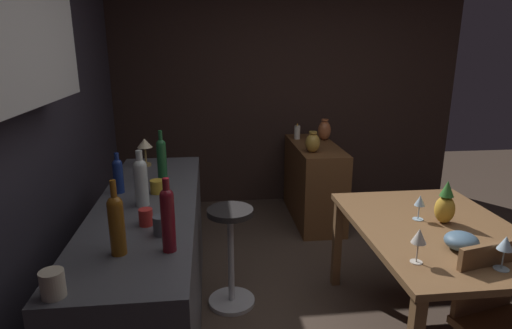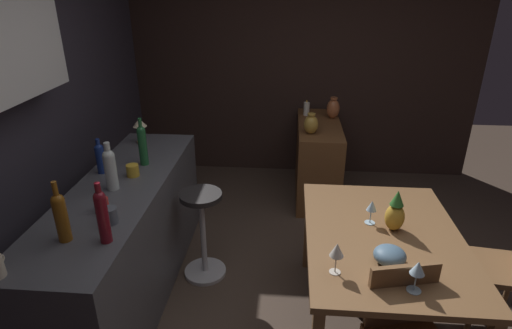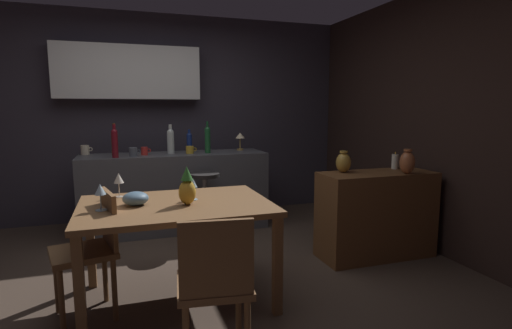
{
  "view_description": "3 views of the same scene",
  "coord_description": "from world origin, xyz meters",
  "px_view_note": "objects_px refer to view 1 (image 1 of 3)",
  "views": [
    {
      "loc": [
        -2.3,
        1.0,
        1.83
      ],
      "look_at": [
        0.87,
        0.65,
        0.92
      ],
      "focal_mm": 29.71,
      "sensor_mm": 36.0,
      "label": 1
    },
    {
      "loc": [
        -2.3,
        0.24,
        2.2
      ],
      "look_at": [
        0.59,
        0.47,
        0.91
      ],
      "focal_mm": 29.2,
      "sensor_mm": 36.0,
      "label": 2
    },
    {
      "loc": [
        -0.39,
        -3.23,
        1.43
      ],
      "look_at": [
        0.84,
        0.46,
        0.87
      ],
      "focal_mm": 27.9,
      "sensor_mm": 36.0,
      "label": 3
    }
  ],
  "objects_px": {
    "fruit_bowl": "(461,241)",
    "vase_brass": "(313,143)",
    "dining_table": "(437,240)",
    "chair_near_window": "(500,321)",
    "wine_glass_center": "(419,237)",
    "sideboard_cabinet": "(314,182)",
    "cup_red": "(146,217)",
    "wine_bottle_cobalt": "(118,174)",
    "wine_bottle_ruby": "(168,217)",
    "cup_mustard": "(157,186)",
    "wine_glass_left": "(505,245)",
    "wine_bottle_amber": "(116,222)",
    "bar_stool": "(231,254)",
    "vase_copper": "(324,130)",
    "wine_bottle_green": "(162,159)",
    "cup_slate": "(162,225)",
    "pillar_candle_tall": "(297,132)",
    "counter_lamp": "(145,146)",
    "wine_bottle_clear": "(141,180)",
    "cup_cream": "(53,284)",
    "pineapple_centerpiece": "(445,205)"
  },
  "relations": [
    {
      "from": "fruit_bowl",
      "to": "vase_brass",
      "type": "height_order",
      "value": "vase_brass"
    },
    {
      "from": "dining_table",
      "to": "chair_near_window",
      "type": "distance_m",
      "value": 0.6
    },
    {
      "from": "wine_glass_center",
      "to": "sideboard_cabinet",
      "type": "bearing_deg",
      "value": -1.09
    },
    {
      "from": "fruit_bowl",
      "to": "cup_red",
      "type": "relative_size",
      "value": 1.68
    },
    {
      "from": "chair_near_window",
      "to": "wine_bottle_cobalt",
      "type": "xyz_separation_m",
      "value": [
        0.99,
        2.01,
        0.54
      ]
    },
    {
      "from": "wine_bottle_ruby",
      "to": "cup_mustard",
      "type": "bearing_deg",
      "value": 10.08
    },
    {
      "from": "wine_glass_left",
      "to": "wine_bottle_amber",
      "type": "distance_m",
      "value": 1.87
    },
    {
      "from": "dining_table",
      "to": "wine_bottle_amber",
      "type": "distance_m",
      "value": 1.9
    },
    {
      "from": "bar_stool",
      "to": "vase_copper",
      "type": "height_order",
      "value": "vase_copper"
    },
    {
      "from": "wine_bottle_green",
      "to": "cup_mustard",
      "type": "bearing_deg",
      "value": 175.6
    },
    {
      "from": "bar_stool",
      "to": "cup_mustard",
      "type": "relative_size",
      "value": 5.92
    },
    {
      "from": "cup_mustard",
      "to": "cup_slate",
      "type": "xyz_separation_m",
      "value": [
        -0.63,
        -0.09,
        0.01
      ]
    },
    {
      "from": "wine_bottle_amber",
      "to": "cup_slate",
      "type": "xyz_separation_m",
      "value": [
        0.19,
        -0.17,
        -0.11
      ]
    },
    {
      "from": "dining_table",
      "to": "cup_mustard",
      "type": "distance_m",
      "value": 1.79
    },
    {
      "from": "cup_mustard",
      "to": "pillar_candle_tall",
      "type": "distance_m",
      "value": 2.25
    },
    {
      "from": "dining_table",
      "to": "pillar_candle_tall",
      "type": "distance_m",
      "value": 2.27
    },
    {
      "from": "bar_stool",
      "to": "wine_bottle_ruby",
      "type": "bearing_deg",
      "value": 159.86
    },
    {
      "from": "wine_bottle_green",
      "to": "wine_bottle_cobalt",
      "type": "bearing_deg",
      "value": 123.45
    },
    {
      "from": "chair_near_window",
      "to": "cup_mustard",
      "type": "distance_m",
      "value": 2.06
    },
    {
      "from": "wine_bottle_ruby",
      "to": "wine_bottle_green",
      "type": "xyz_separation_m",
      "value": [
        1.02,
        0.13,
        0.0
      ]
    },
    {
      "from": "chair_near_window",
      "to": "wine_bottle_green",
      "type": "height_order",
      "value": "wine_bottle_green"
    },
    {
      "from": "vase_brass",
      "to": "vase_copper",
      "type": "bearing_deg",
      "value": -26.34
    },
    {
      "from": "wine_glass_left",
      "to": "counter_lamp",
      "type": "xyz_separation_m",
      "value": [
        1.54,
        1.94,
        0.19
      ]
    },
    {
      "from": "bar_stool",
      "to": "vase_brass",
      "type": "relative_size",
      "value": 3.6
    },
    {
      "from": "wine_bottle_ruby",
      "to": "bar_stool",
      "type": "bearing_deg",
      "value": -20.14
    },
    {
      "from": "cup_red",
      "to": "counter_lamp",
      "type": "height_order",
      "value": "counter_lamp"
    },
    {
      "from": "wine_glass_center",
      "to": "cup_slate",
      "type": "bearing_deg",
      "value": 83.66
    },
    {
      "from": "sideboard_cabinet",
      "to": "wine_bottle_amber",
      "type": "relative_size",
      "value": 3.1
    },
    {
      "from": "cup_red",
      "to": "vase_copper",
      "type": "relative_size",
      "value": 0.47
    },
    {
      "from": "wine_bottle_amber",
      "to": "fruit_bowl",
      "type": "bearing_deg",
      "value": -84.93
    },
    {
      "from": "wine_bottle_green",
      "to": "cup_red",
      "type": "bearing_deg",
      "value": 178.48
    },
    {
      "from": "dining_table",
      "to": "fruit_bowl",
      "type": "relative_size",
      "value": 7.45
    },
    {
      "from": "wine_glass_left",
      "to": "cup_slate",
      "type": "xyz_separation_m",
      "value": [
        0.26,
        1.69,
        0.07
      ]
    },
    {
      "from": "wine_glass_center",
      "to": "wine_bottle_cobalt",
      "type": "xyz_separation_m",
      "value": [
        0.81,
        1.63,
        0.14
      ]
    },
    {
      "from": "chair_near_window",
      "to": "cup_mustard",
      "type": "relative_size",
      "value": 6.91
    },
    {
      "from": "sideboard_cabinet",
      "to": "bar_stool",
      "type": "bearing_deg",
      "value": 146.79
    },
    {
      "from": "chair_near_window",
      "to": "counter_lamp",
      "type": "relative_size",
      "value": 3.91
    },
    {
      "from": "wine_bottle_green",
      "to": "wine_bottle_amber",
      "type": "distance_m",
      "value": 1.03
    },
    {
      "from": "wine_glass_center",
      "to": "counter_lamp",
      "type": "distance_m",
      "value": 2.11
    },
    {
      "from": "wine_bottle_green",
      "to": "wine_bottle_amber",
      "type": "height_order",
      "value": "wine_bottle_green"
    },
    {
      "from": "wine_bottle_clear",
      "to": "wine_bottle_amber",
      "type": "bearing_deg",
      "value": 178.19
    },
    {
      "from": "wine_glass_center",
      "to": "cup_cream",
      "type": "height_order",
      "value": "cup_cream"
    },
    {
      "from": "pineapple_centerpiece",
      "to": "cup_mustard",
      "type": "bearing_deg",
      "value": 80.24
    },
    {
      "from": "cup_cream",
      "to": "vase_brass",
      "type": "relative_size",
      "value": 0.62
    },
    {
      "from": "pineapple_centerpiece",
      "to": "wine_bottle_cobalt",
      "type": "height_order",
      "value": "wine_bottle_cobalt"
    },
    {
      "from": "cup_mustard",
      "to": "counter_lamp",
      "type": "xyz_separation_m",
      "value": [
        0.65,
        0.16,
        0.12
      ]
    },
    {
      "from": "cup_cream",
      "to": "chair_near_window",
      "type": "bearing_deg",
      "value": -84.78
    },
    {
      "from": "wine_bottle_cobalt",
      "to": "cup_mustard",
      "type": "xyz_separation_m",
      "value": [
        -0.03,
        -0.24,
        -0.08
      ]
    },
    {
      "from": "dining_table",
      "to": "wine_glass_center",
      "type": "bearing_deg",
      "value": 138.84
    },
    {
      "from": "wine_bottle_cobalt",
      "to": "chair_near_window",
      "type": "bearing_deg",
      "value": -116.23
    }
  ]
}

